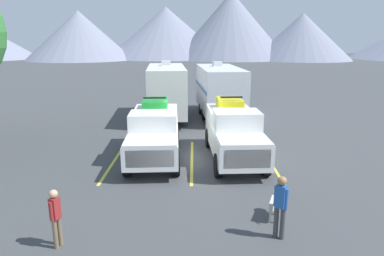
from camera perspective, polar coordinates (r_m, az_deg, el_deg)
The scene contains 12 objects.
ground_plane at distance 15.46m, azimuth -0.01°, elevation -4.93°, with size 240.00×240.00×0.00m, color #3F4244.
pickup_truck_a at distance 15.28m, azimuth -6.23°, elevation -0.50°, with size 2.42×5.76×2.59m.
pickup_truck_b at distance 15.19m, azimuth 6.89°, elevation -0.54°, with size 2.36×5.68×2.64m.
lot_stripe_a at distance 15.54m, azimuth -12.64°, elevation -5.18°, with size 0.12×5.50×0.01m, color gold.
lot_stripe_b at distance 15.15m, azimuth -0.02°, elevation -5.33°, with size 0.12×5.50×0.01m, color gold.
lot_stripe_c at distance 15.50m, azimuth 12.63°, elevation -5.22°, with size 0.12×5.50×0.01m, color gold.
camper_trailer_a at distance 22.66m, azimuth -4.22°, elevation 6.39°, with size 2.88×7.79×3.74m.
camper_trailer_b at distance 23.28m, azimuth 4.53°, elevation 6.48°, with size 3.08×8.25×3.64m.
person_a at distance 9.45m, azimuth 14.43°, elevation -11.92°, with size 0.33×0.32×1.74m.
person_b at distance 9.48m, azimuth -21.61°, elevation -13.14°, with size 0.25×0.33×1.56m.
dog at distance 10.70m, azimuth 13.67°, elevation -11.60°, with size 0.54×0.96×0.75m.
mountain_ridge at distance 96.21m, azimuth 7.56°, elevation 15.25°, with size 155.73×44.04×17.21m.
Camera 1 is at (0.08, -14.59, 5.13)m, focal length 32.28 mm.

